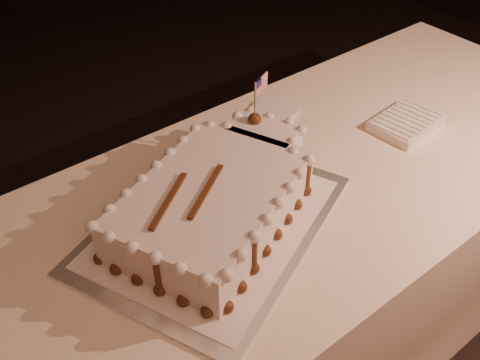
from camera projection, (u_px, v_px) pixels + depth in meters
banquet_table at (246, 300)px, 1.54m from camera, size 2.40×0.80×0.75m
cake_board at (213, 223)px, 1.24m from camera, size 0.73×0.65×0.01m
doily at (213, 222)px, 1.24m from camera, size 0.65×0.59×0.00m
sheet_cake at (219, 196)px, 1.22m from camera, size 0.59×0.46×0.23m
napkin_stack at (406, 123)px, 1.54m from camera, size 0.21×0.16×0.03m
side_plate at (275, 109)px, 1.61m from camera, size 0.14×0.14×0.01m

